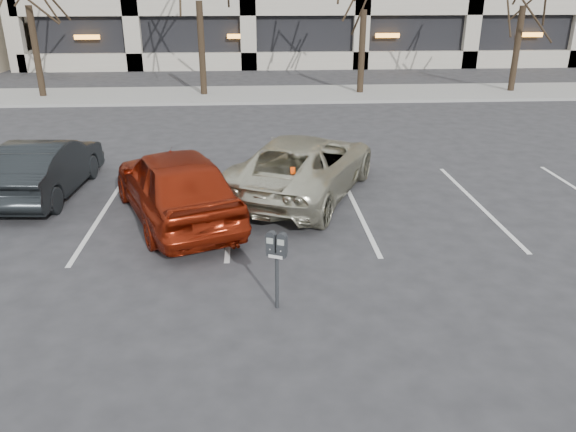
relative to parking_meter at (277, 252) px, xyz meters
name	(u,v)px	position (x,y,z in m)	size (l,w,h in m)	color
ground	(303,254)	(0.56, 1.84, -0.96)	(140.00, 140.00, 0.00)	#28282B
sidewalk	(272,94)	(0.56, 17.84, -0.90)	(80.00, 4.00, 0.12)	gray
stall_lines	(231,209)	(-0.84, 4.14, -0.95)	(16.90, 5.20, 0.00)	silver
parking_meter	(277,252)	(0.00, 0.00, 0.00)	(0.34, 0.24, 1.25)	black
suv_silver	(304,165)	(0.86, 5.06, -0.25)	(4.30, 5.64, 1.43)	beige
car_red	(176,184)	(-1.94, 3.66, -0.17)	(1.86, 4.63, 1.58)	maroon
car_dark	(46,167)	(-5.17, 5.41, -0.29)	(1.42, 4.09, 1.35)	black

